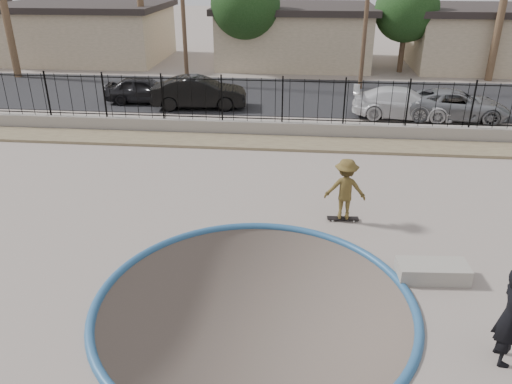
{
  "coord_description": "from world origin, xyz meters",
  "views": [
    {
      "loc": [
        0.89,
        -9.67,
        6.76
      ],
      "look_at": [
        -0.26,
        2.0,
        1.25
      ],
      "focal_mm": 35.0,
      "sensor_mm": 36.0,
      "label": 1
    }
  ],
  "objects": [
    {
      "name": "concrete_ledge",
      "position": [
        4.0,
        0.33,
        0.2
      ],
      "size": [
        1.64,
        0.8,
        0.4
      ],
      "primitive_type": "cube",
      "rotation": [
        0.0,
        0.0,
        0.06
      ],
      "color": "gray",
      "rests_on": "ground"
    },
    {
      "name": "house_west",
      "position": [
        -15.0,
        26.5,
        1.97
      ],
      "size": [
        11.6,
        8.6,
        3.9
      ],
      "color": "tan",
      "rests_on": "ground"
    },
    {
      "name": "rock_strip",
      "position": [
        0.0,
        9.2,
        0.06
      ],
      "size": [
        42.0,
        1.6,
        0.11
      ],
      "primitive_type": "cube",
      "color": "#90825E",
      "rests_on": "ground"
    },
    {
      "name": "street",
      "position": [
        0.0,
        17.0,
        0.02
      ],
      "size": [
        90.0,
        8.0,
        0.04
      ],
      "primitive_type": "cube",
      "color": "black",
      "rests_on": "ground"
    },
    {
      "name": "car_b",
      "position": [
        -4.26,
        14.12,
        0.79
      ],
      "size": [
        4.72,
        2.05,
        1.51
      ],
      "primitive_type": "imported",
      "rotation": [
        0.0,
        0.0,
        1.67
      ],
      "color": "black",
      "rests_on": "street"
    },
    {
      "name": "car_d",
      "position": [
        7.77,
        13.42,
        0.69
      ],
      "size": [
        4.88,
        2.51,
        1.31
      ],
      "primitive_type": "imported",
      "rotation": [
        0.0,
        0.0,
        1.5
      ],
      "color": "gray",
      "rests_on": "street"
    },
    {
      "name": "ground",
      "position": [
        0.0,
        12.0,
        -1.1
      ],
      "size": [
        120.0,
        120.0,
        2.2
      ],
      "primitive_type": "cube",
      "color": "gray",
      "rests_on": "ground"
    },
    {
      "name": "car_a",
      "position": [
        -7.25,
        14.82,
        0.7
      ],
      "size": [
        3.96,
        1.77,
        1.32
      ],
      "primitive_type": "imported",
      "rotation": [
        0.0,
        0.0,
        1.62
      ],
      "color": "black",
      "rests_on": "street"
    },
    {
      "name": "skater",
      "position": [
        2.12,
        3.0,
        0.88
      ],
      "size": [
        1.16,
        0.69,
        1.76
      ],
      "primitive_type": "imported",
      "rotation": [
        0.0,
        0.0,
        3.11
      ],
      "color": "olive",
      "rests_on": "ground"
    },
    {
      "name": "retaining_wall",
      "position": [
        0.0,
        10.3,
        0.3
      ],
      "size": [
        42.0,
        0.45,
        0.6
      ],
      "primitive_type": "cube",
      "color": "gray",
      "rests_on": "ground"
    },
    {
      "name": "house_east",
      "position": [
        14.0,
        26.5,
        1.97
      ],
      "size": [
        12.6,
        8.6,
        3.9
      ],
      "color": "tan",
      "rests_on": "ground"
    },
    {
      "name": "videographer",
      "position": [
        4.71,
        -2.17,
        0.97
      ],
      "size": [
        0.5,
        0.73,
        1.95
      ],
      "primitive_type": "imported",
      "rotation": [
        0.0,
        0.0,
        1.52
      ],
      "color": "black",
      "rests_on": "ground"
    },
    {
      "name": "skateboard",
      "position": [
        2.12,
        3.0,
        0.06
      ],
      "size": [
        0.9,
        0.27,
        0.08
      ],
      "rotation": [
        0.0,
        0.0,
        0.05
      ],
      "color": "black",
      "rests_on": "ground"
    },
    {
      "name": "bowl_pit",
      "position": [
        0.0,
        -1.0,
        0.0
      ],
      "size": [
        6.84,
        6.84,
        1.8
      ],
      "primitive_type": null,
      "color": "#52463E",
      "rests_on": "ground"
    },
    {
      "name": "street_tree_mid",
      "position": [
        7.0,
        24.0,
        3.84
      ],
      "size": [
        3.96,
        3.96,
        5.83
      ],
      "color": "#473323",
      "rests_on": "ground"
    },
    {
      "name": "fence",
      "position": [
        0.0,
        10.3,
        1.5
      ],
      "size": [
        40.0,
        0.04,
        1.8
      ],
      "color": "black",
      "rests_on": "retaining_wall"
    },
    {
      "name": "car_c",
      "position": [
        5.43,
        13.4,
        0.71
      ],
      "size": [
        4.77,
        2.27,
        1.34
      ],
      "primitive_type": "imported",
      "rotation": [
        0.0,
        0.0,
        1.49
      ],
      "color": "silver",
      "rests_on": "street"
    },
    {
      "name": "house_center",
      "position": [
        0.0,
        26.5,
        1.97
      ],
      "size": [
        10.6,
        8.6,
        3.9
      ],
      "color": "tan",
      "rests_on": "ground"
    },
    {
      "name": "street_tree_left",
      "position": [
        -3.0,
        23.0,
        4.19
      ],
      "size": [
        4.32,
        4.32,
        6.36
      ],
      "color": "#473323",
      "rests_on": "ground"
    },
    {
      "name": "coping_ring",
      "position": [
        0.0,
        -1.0,
        0.0
      ],
      "size": [
        7.04,
        7.04,
        0.2
      ],
      "primitive_type": "torus",
      "color": "#285685",
      "rests_on": "ground"
    }
  ]
}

